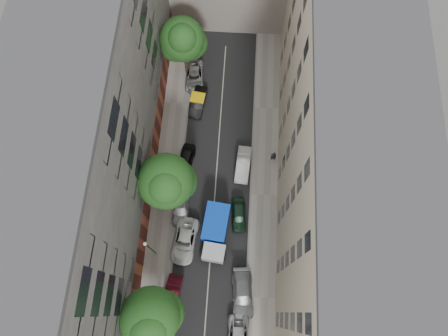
# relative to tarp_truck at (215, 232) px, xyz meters

# --- Properties ---
(ground) EXTENTS (120.00, 120.00, 0.00)m
(ground) POSITION_rel_tarp_truck_xyz_m (-0.41, 4.76, -1.53)
(ground) COLOR #4C4C49
(ground) RESTS_ON ground
(road_surface) EXTENTS (8.00, 44.00, 0.02)m
(road_surface) POSITION_rel_tarp_truck_xyz_m (-0.41, 4.76, -1.52)
(road_surface) COLOR black
(road_surface) RESTS_ON ground
(sidewalk_left) EXTENTS (3.00, 44.00, 0.15)m
(sidewalk_left) POSITION_rel_tarp_truck_xyz_m (-5.91, 4.76, -1.46)
(sidewalk_left) COLOR gray
(sidewalk_left) RESTS_ON ground
(sidewalk_right) EXTENTS (3.00, 44.00, 0.15)m
(sidewalk_right) POSITION_rel_tarp_truck_xyz_m (5.09, 4.76, -1.46)
(sidewalk_right) COLOR gray
(sidewalk_right) RESTS_ON ground
(building_left) EXTENTS (8.00, 44.00, 20.00)m
(building_left) POSITION_rel_tarp_truck_xyz_m (-11.41, 4.76, 8.47)
(building_left) COLOR #444240
(building_left) RESTS_ON ground
(building_right) EXTENTS (8.00, 44.00, 20.00)m
(building_right) POSITION_rel_tarp_truck_xyz_m (10.59, 4.76, 8.47)
(building_right) COLOR #C1AC96
(building_right) RESTS_ON ground
(tarp_truck) EXTENTS (2.98, 6.25, 2.78)m
(tarp_truck) POSITION_rel_tarp_truck_xyz_m (0.00, 0.00, 0.00)
(tarp_truck) COLOR black
(tarp_truck) RESTS_ON ground
(car_left_1) EXTENTS (2.04, 4.37, 1.39)m
(car_left_1) POSITION_rel_tarp_truck_xyz_m (-4.01, -6.64, -0.84)
(car_left_1) COLOR #50101A
(car_left_1) RESTS_ON ground
(car_left_2) EXTENTS (2.86, 5.32, 1.42)m
(car_left_2) POSITION_rel_tarp_truck_xyz_m (-3.21, -1.04, -0.82)
(car_left_2) COLOR silver
(car_left_2) RESTS_ON ground
(car_left_3) EXTENTS (2.06, 4.57, 1.30)m
(car_left_3) POSITION_rel_tarp_truck_xyz_m (-4.01, 2.56, -0.88)
(car_left_3) COLOR #B6B6BB
(car_left_3) RESTS_ON ground
(car_left_4) EXTENTS (2.24, 4.27, 1.39)m
(car_left_4) POSITION_rel_tarp_truck_xyz_m (-4.01, 8.16, -0.84)
(car_left_4) COLOR black
(car_left_4) RESTS_ON ground
(car_left_5) EXTENTS (2.03, 4.44, 1.41)m
(car_left_5) POSITION_rel_tarp_truck_xyz_m (-3.21, 15.76, -0.83)
(car_left_5) COLOR black
(car_left_5) RESTS_ON ground
(car_left_6) EXTENTS (2.61, 5.01, 1.35)m
(car_left_6) POSITION_rel_tarp_truck_xyz_m (-4.01, 19.36, -0.86)
(car_left_6) COLOR #B6B7BB
(car_left_6) RESTS_ON ground
(car_right_1) EXTENTS (2.55, 5.33, 1.50)m
(car_right_1) POSITION_rel_tarp_truck_xyz_m (3.19, -6.04, -0.78)
(car_right_1) COLOR slate
(car_right_1) RESTS_ON ground
(car_right_2) EXTENTS (1.90, 4.04, 1.34)m
(car_right_2) POSITION_rel_tarp_truck_xyz_m (2.39, 2.16, -0.86)
(car_right_2) COLOR black
(car_right_2) RESTS_ON ground
(car_right_3) EXTENTS (1.81, 4.48, 1.45)m
(car_right_3) POSITION_rel_tarp_truck_xyz_m (2.58, 8.04, -0.81)
(car_right_3) COLOR silver
(car_right_3) RESTS_ON ground
(tree_near) EXTENTS (5.59, 5.36, 8.78)m
(tree_near) POSITION_rel_tarp_truck_xyz_m (-4.91, -8.82, 4.41)
(tree_near) COLOR #382619
(tree_near) RESTS_ON sidewalk_left
(tree_mid) EXTENTS (5.82, 5.62, 9.05)m
(tree_mid) POSITION_rel_tarp_truck_xyz_m (-4.91, 3.65, 4.57)
(tree_mid) COLOR #382619
(tree_mid) RESTS_ON sidewalk_left
(tree_far) EXTENTS (5.30, 5.03, 9.33)m
(tree_far) POSITION_rel_tarp_truck_xyz_m (-4.91, 20.09, 4.95)
(tree_far) COLOR #382619
(tree_far) RESTS_ON sidewalk_left
(lamp_post) EXTENTS (0.36, 0.36, 6.56)m
(lamp_post) POSITION_rel_tarp_truck_xyz_m (-6.21, -2.46, 2.65)
(lamp_post) COLOR #164F1F
(lamp_post) RESTS_ON sidewalk_left
(pedestrian) EXTENTS (0.72, 0.51, 1.85)m
(pedestrian) POSITION_rel_tarp_truck_xyz_m (5.99, 9.16, -0.46)
(pedestrian) COLOR black
(pedestrian) RESTS_ON sidewalk_right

